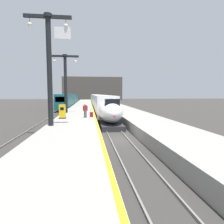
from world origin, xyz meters
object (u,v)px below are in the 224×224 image
at_px(regional_train_adjacent, 70,100).
at_px(ticket_machine_yellow, 62,112).
at_px(highspeed_train_main, 97,100).
at_px(station_column_mid, 65,78).
at_px(rolling_suitcase, 91,115).
at_px(passenger_near_edge, 85,109).
at_px(station_column_near, 50,59).

height_order(regional_train_adjacent, ticket_machine_yellow, regional_train_adjacent).
xyz_separation_m(highspeed_train_main, station_column_mid, (-5.90, -26.30, 4.28)).
relative_size(regional_train_adjacent, rolling_suitcase, 37.27).
relative_size(highspeed_train_main, station_column_mid, 8.78).
distance_m(regional_train_adjacent, ticket_machine_yellow, 35.71).
bearing_deg(rolling_suitcase, passenger_near_edge, -151.74).
distance_m(regional_train_adjacent, rolling_suitcase, 35.20).
bearing_deg(station_column_near, regional_train_adjacent, 93.17).
relative_size(passenger_near_edge, ticket_machine_yellow, 1.06).
height_order(station_column_mid, ticket_machine_yellow, station_column_mid).
xyz_separation_m(regional_train_adjacent, passenger_near_edge, (5.16, -35.08, -0.09)).
height_order(highspeed_train_main, station_column_near, station_column_near).
bearing_deg(passenger_near_edge, regional_train_adjacent, 98.37).
bearing_deg(highspeed_train_main, station_column_near, -98.69).
bearing_deg(station_column_mid, regional_train_adjacent, 94.38).
bearing_deg(station_column_near, ticket_machine_yellow, 86.65).
bearing_deg(ticket_machine_yellow, passenger_near_edge, 11.48).
relative_size(regional_train_adjacent, station_column_mid, 4.26).
height_order(rolling_suitcase, ticket_machine_yellow, ticket_machine_yellow).
bearing_deg(station_column_mid, highspeed_train_main, 77.36).
distance_m(highspeed_train_main, rolling_suitcase, 32.35).
bearing_deg(regional_train_adjacent, station_column_near, -86.83).
distance_m(station_column_near, passenger_near_edge, 7.97).
height_order(regional_train_adjacent, rolling_suitcase, regional_train_adjacent).
distance_m(station_column_near, station_column_mid, 11.96).
bearing_deg(ticket_machine_yellow, rolling_suitcase, 15.44).
xyz_separation_m(passenger_near_edge, ticket_machine_yellow, (-2.61, -0.53, -0.25)).
relative_size(station_column_near, passenger_near_edge, 5.71).
relative_size(regional_train_adjacent, passenger_near_edge, 21.66).
distance_m(highspeed_train_main, passenger_near_edge, 32.79).
relative_size(regional_train_adjacent, station_column_near, 3.79).
height_order(regional_train_adjacent, station_column_mid, station_column_mid).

